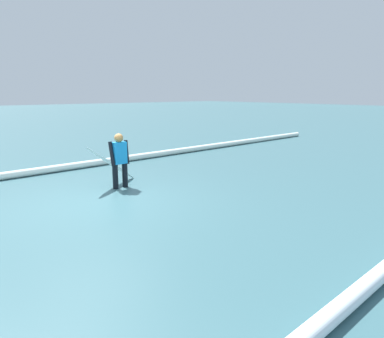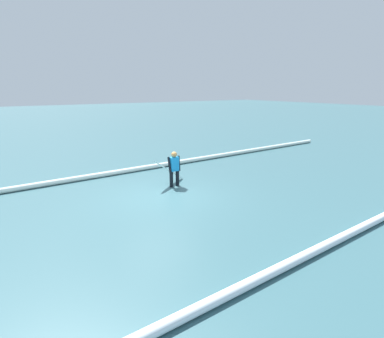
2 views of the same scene
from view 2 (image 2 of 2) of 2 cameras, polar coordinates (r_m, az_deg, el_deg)
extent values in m
plane|color=#335B63|center=(11.60, -5.54, -4.73)|extent=(129.04, 129.04, 0.00)
cylinder|color=black|center=(12.47, -3.69, -1.81)|extent=(0.14, 0.14, 0.62)
cylinder|color=black|center=(12.62, -2.60, -1.61)|extent=(0.14, 0.14, 0.62)
cube|color=#198CD8|center=(12.40, -3.18, 0.88)|extent=(0.34, 0.21, 0.54)
sphere|color=#BA8448|center=(12.31, -3.20, 2.59)|extent=(0.22, 0.22, 0.22)
cylinder|color=black|center=(12.29, -4.03, 0.75)|extent=(0.09, 0.22, 0.61)
cylinder|color=black|center=(12.51, -2.34, 1.02)|extent=(0.09, 0.15, 0.61)
ellipsoid|color=white|center=(12.81, -4.10, -0.26)|extent=(1.74, 0.82, 1.14)
ellipsoid|color=red|center=(12.81, -4.10, -0.24)|extent=(1.37, 0.57, 0.92)
cylinder|color=white|center=(15.62, -5.56, 0.69)|extent=(24.14, 1.20, 0.22)
cylinder|color=white|center=(6.08, 2.82, -22.82)|extent=(20.49, 1.07, 0.21)
camera|label=1|loc=(3.05, -0.12, -12.65)|focal=34.85mm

